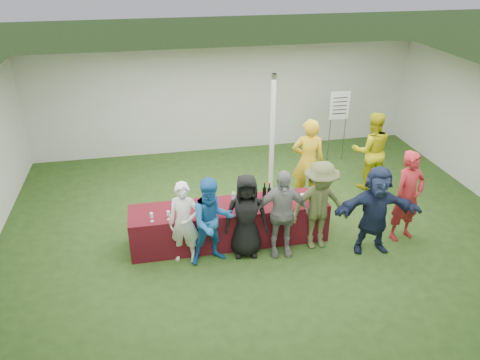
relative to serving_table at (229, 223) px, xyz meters
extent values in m
plane|color=#284719|center=(0.71, 0.40, -0.38)|extent=(60.00, 60.00, 0.00)
plane|color=white|center=(0.71, 4.40, 0.97)|extent=(10.00, 0.00, 10.00)
plane|color=white|center=(0.71, -3.60, 0.97)|extent=(10.00, 0.00, 10.00)
plane|color=white|center=(0.71, 0.40, 2.33)|extent=(10.00, 10.00, 0.00)
cylinder|color=silver|center=(1.21, 1.60, 0.98)|extent=(0.10, 0.10, 2.70)
cube|color=#5C1118|center=(0.00, 0.00, 0.00)|extent=(3.60, 0.80, 0.75)
cylinder|color=black|center=(0.29, 0.13, 0.48)|extent=(0.07, 0.07, 0.22)
cylinder|color=black|center=(0.29, 0.13, 0.64)|extent=(0.03, 0.03, 0.08)
cylinder|color=#9C0E0E|center=(0.29, 0.13, 0.69)|extent=(0.03, 0.03, 0.02)
cylinder|color=black|center=(0.46, 0.13, 0.48)|extent=(0.07, 0.07, 0.22)
cylinder|color=black|center=(0.46, 0.13, 0.64)|extent=(0.03, 0.03, 0.08)
cylinder|color=#9C0E0E|center=(0.46, 0.13, 0.69)|extent=(0.03, 0.03, 0.02)
cylinder|color=black|center=(0.52, 0.14, 0.48)|extent=(0.07, 0.07, 0.22)
cylinder|color=black|center=(0.52, 0.14, 0.64)|extent=(0.03, 0.03, 0.08)
cylinder|color=#9C0E0E|center=(0.52, 0.14, 0.69)|extent=(0.03, 0.03, 0.02)
cylinder|color=black|center=(0.69, 0.15, 0.48)|extent=(0.07, 0.07, 0.22)
cylinder|color=black|center=(0.69, 0.15, 0.64)|extent=(0.03, 0.03, 0.08)
cylinder|color=#9C0E0E|center=(0.69, 0.15, 0.69)|extent=(0.03, 0.03, 0.02)
cylinder|color=black|center=(0.77, 0.11, 0.48)|extent=(0.07, 0.07, 0.22)
cylinder|color=black|center=(0.77, 0.11, 0.64)|extent=(0.03, 0.03, 0.08)
cylinder|color=#9C0E0E|center=(0.77, 0.11, 0.69)|extent=(0.03, 0.03, 0.02)
cylinder|color=black|center=(0.99, 0.15, 0.48)|extent=(0.07, 0.07, 0.22)
cylinder|color=black|center=(0.99, 0.15, 0.64)|extent=(0.03, 0.03, 0.08)
cylinder|color=#9C0E0E|center=(0.99, 0.15, 0.69)|extent=(0.03, 0.03, 0.02)
cylinder|color=silver|center=(-1.39, -0.27, 0.38)|extent=(0.06, 0.06, 0.00)
cylinder|color=silver|center=(-1.39, -0.27, 0.42)|extent=(0.01, 0.01, 0.07)
cylinder|color=silver|center=(-1.39, -0.27, 0.50)|extent=(0.06, 0.06, 0.08)
cylinder|color=#4B080A|center=(-1.39, -0.27, 0.47)|extent=(0.05, 0.05, 0.02)
cylinder|color=silver|center=(-1.10, -0.26, 0.38)|extent=(0.06, 0.06, 0.00)
cylinder|color=silver|center=(-1.10, -0.26, 0.42)|extent=(0.01, 0.01, 0.07)
cylinder|color=silver|center=(-1.10, -0.26, 0.50)|extent=(0.06, 0.06, 0.08)
cylinder|color=silver|center=(-0.74, -0.22, 0.38)|extent=(0.06, 0.06, 0.00)
cylinder|color=silver|center=(-0.74, -0.22, 0.42)|extent=(0.01, 0.01, 0.07)
cylinder|color=silver|center=(-0.74, -0.22, 0.50)|extent=(0.06, 0.06, 0.08)
cylinder|color=#4B080A|center=(-0.74, -0.22, 0.47)|extent=(0.05, 0.05, 0.02)
cylinder|color=silver|center=(-0.36, -0.28, 0.38)|extent=(0.06, 0.06, 0.00)
cylinder|color=silver|center=(-0.36, -0.28, 0.42)|extent=(0.01, 0.01, 0.07)
cylinder|color=silver|center=(-0.36, -0.28, 0.50)|extent=(0.06, 0.06, 0.08)
cylinder|color=#4B080A|center=(-0.36, -0.28, 0.47)|extent=(0.05, 0.05, 0.02)
cylinder|color=silver|center=(0.10, 0.08, 0.47)|extent=(0.07, 0.07, 0.20)
cylinder|color=silver|center=(0.10, 0.08, 0.59)|extent=(0.03, 0.03, 0.03)
cube|color=white|center=(1.51, 0.05, 0.39)|extent=(0.25, 0.18, 0.03)
cylinder|color=slate|center=(1.61, -0.22, 0.46)|extent=(0.22, 0.22, 0.18)
cylinder|color=slate|center=(3.12, 3.09, 0.18)|extent=(0.02, 0.02, 1.10)
cylinder|color=slate|center=(3.52, 3.09, 0.18)|extent=(0.02, 0.02, 1.10)
cube|color=white|center=(3.32, 3.09, 1.07)|extent=(0.50, 0.02, 0.70)
cube|color=black|center=(3.32, 3.08, 1.27)|extent=(0.36, 0.01, 0.02)
cube|color=black|center=(3.32, 3.08, 1.17)|extent=(0.36, 0.01, 0.02)
cube|color=black|center=(3.32, 3.08, 1.07)|extent=(0.36, 0.01, 0.02)
cube|color=black|center=(3.32, 3.08, 0.97)|extent=(0.36, 0.01, 0.02)
cube|color=black|center=(3.32, 3.08, 0.88)|extent=(0.36, 0.01, 0.02)
imported|color=yellow|center=(1.88, 1.18, 0.56)|extent=(0.76, 0.59, 1.86)
imported|color=#C9C411|center=(3.48, 1.54, 0.51)|extent=(0.97, 0.82, 1.78)
imported|color=white|center=(-0.85, -0.42, 0.37)|extent=(0.62, 0.48, 1.50)
imported|color=#1E62AF|center=(-0.39, -0.55, 0.42)|extent=(0.85, 0.71, 1.59)
imported|color=black|center=(0.22, -0.45, 0.40)|extent=(0.81, 0.59, 1.54)
imported|color=gray|center=(0.82, -0.56, 0.44)|extent=(0.99, 0.49, 1.63)
imported|color=#51582F|center=(1.53, -0.49, 0.47)|extent=(1.11, 0.66, 1.69)
imported|color=#1B2544|center=(2.45, -0.79, 0.45)|extent=(1.58, 0.68, 1.65)
imported|color=#AA2227|center=(3.21, -0.53, 0.50)|extent=(0.72, 0.55, 1.75)
camera|label=1|loc=(-1.27, -7.23, 4.60)|focal=35.00mm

